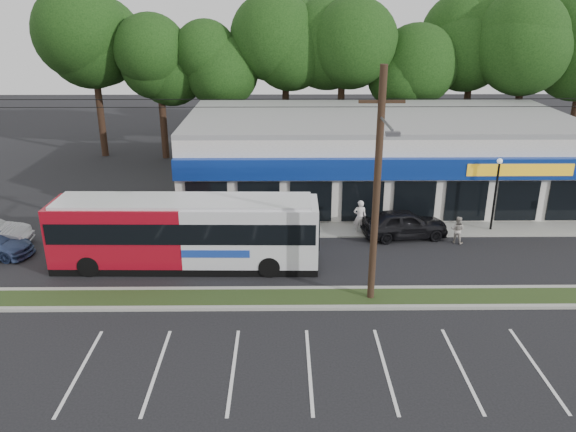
# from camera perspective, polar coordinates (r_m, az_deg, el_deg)

# --- Properties ---
(ground) EXTENTS (120.00, 120.00, 0.00)m
(ground) POSITION_cam_1_polar(r_m,az_deg,el_deg) (23.96, 1.50, -9.63)
(ground) COLOR black
(ground) RESTS_ON ground
(grass_strip) EXTENTS (40.00, 1.60, 0.12)m
(grass_strip) POSITION_cam_1_polar(r_m,az_deg,el_deg) (24.79, 1.42, -8.34)
(grass_strip) COLOR #243415
(grass_strip) RESTS_ON ground
(curb_south) EXTENTS (40.00, 0.25, 0.14)m
(curb_south) POSITION_cam_1_polar(r_m,az_deg,el_deg) (24.05, 1.49, -9.31)
(curb_south) COLOR #9E9E93
(curb_south) RESTS_ON ground
(curb_north) EXTENTS (40.00, 0.25, 0.14)m
(curb_north) POSITION_cam_1_polar(r_m,az_deg,el_deg) (25.53, 1.36, -7.40)
(curb_north) COLOR #9E9E93
(curb_north) RESTS_ON ground
(sidewalk) EXTENTS (32.00, 2.20, 0.10)m
(sidewalk) POSITION_cam_1_polar(r_m,az_deg,el_deg) (32.53, 9.79, -1.32)
(sidewalk) COLOR #9E9E93
(sidewalk) RESTS_ON ground
(strip_mall) EXTENTS (25.00, 12.55, 5.30)m
(strip_mall) POSITION_cam_1_polar(r_m,az_deg,el_deg) (38.29, 9.01, 6.21)
(strip_mall) COLOR #BBB5AD
(strip_mall) RESTS_ON ground
(utility_pole) EXTENTS (50.00, 2.77, 10.00)m
(utility_pole) POSITION_cam_1_polar(r_m,az_deg,el_deg) (22.88, 8.67, 3.48)
(utility_pole) COLOR black
(utility_pole) RESTS_ON ground
(lamp_post) EXTENTS (0.30, 0.30, 4.25)m
(lamp_post) POSITION_cam_1_polar(r_m,az_deg,el_deg) (33.11, 20.41, 2.86)
(lamp_post) COLOR black
(lamp_post) RESTS_ON ground
(tree_line) EXTENTS (46.76, 6.76, 11.83)m
(tree_line) POSITION_cam_1_polar(r_m,az_deg,el_deg) (47.03, 5.54, 16.19)
(tree_line) COLOR black
(tree_line) RESTS_ON ground
(metrobus) EXTENTS (12.85, 2.93, 3.44)m
(metrobus) POSITION_cam_1_polar(r_m,az_deg,el_deg) (27.57, -10.35, -1.51)
(metrobus) COLOR maroon
(metrobus) RESTS_ON ground
(car_dark) EXTENTS (4.85, 2.41, 1.59)m
(car_dark) POSITION_cam_1_polar(r_m,az_deg,el_deg) (31.46, 11.77, -0.78)
(car_dark) COLOR black
(car_dark) RESTS_ON ground
(pedestrian_a) EXTENTS (0.75, 0.52, 1.97)m
(pedestrian_a) POSITION_cam_1_polar(r_m,az_deg,el_deg) (31.49, 7.31, -0.10)
(pedestrian_a) COLOR silver
(pedestrian_a) RESTS_ON ground
(pedestrian_b) EXTENTS (0.92, 0.86, 1.51)m
(pedestrian_b) POSITION_cam_1_polar(r_m,az_deg,el_deg) (31.44, 16.83, -1.36)
(pedestrian_b) COLOR #B3ABA1
(pedestrian_b) RESTS_ON ground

